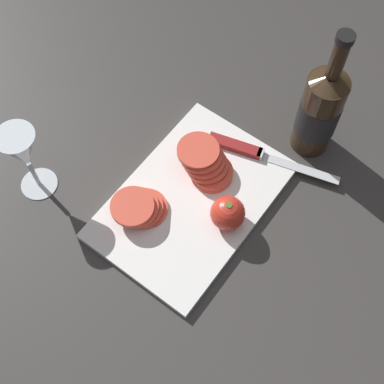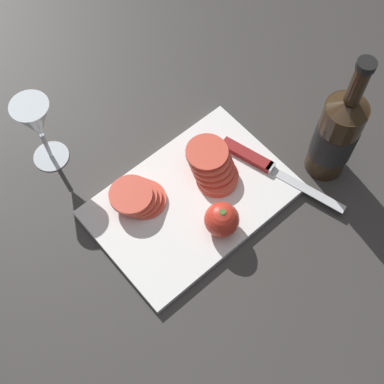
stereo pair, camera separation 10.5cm
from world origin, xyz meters
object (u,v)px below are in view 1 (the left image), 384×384
tomato_slice_stack_far (206,163)px  wine_glass (23,153)px  knife (245,149)px  tomato_slice_stack_near (139,207)px  whole_tomato (228,213)px  wine_bottle (320,111)px

tomato_slice_stack_far → wine_glass: bearing=130.8°
wine_glass → knife: bearing=-43.8°
wine_glass → tomato_slice_stack_near: size_ratio=1.66×
whole_tomato → tomato_slice_stack_near: whole_tomato is taller
whole_tomato → tomato_slice_stack_near: size_ratio=0.64×
knife → tomato_slice_stack_near: bearing=-125.0°
wine_bottle → whole_tomato: bearing=173.2°
wine_bottle → tomato_slice_stack_far: size_ratio=2.48×
tomato_slice_stack_far → wine_bottle: bearing=-33.8°
tomato_slice_stack_near → tomato_slice_stack_far: (0.15, -0.05, 0.01)m
whole_tomato → knife: bearing=22.1°
wine_bottle → tomato_slice_stack_far: 0.25m
whole_tomato → tomato_slice_stack_far: size_ratio=0.53×
wine_glass → tomato_slice_stack_near: bearing=-71.7°
wine_glass → tomato_slice_stack_near: (0.07, -0.21, -0.09)m
wine_bottle → wine_glass: size_ratio=1.78×
wine_glass → tomato_slice_stack_near: wine_glass is taller
tomato_slice_stack_far → whole_tomato: bearing=-123.8°
knife → tomato_slice_stack_near: tomato_slice_stack_near is taller
wine_bottle → knife: bearing=139.7°
wine_glass → tomato_slice_stack_far: bearing=-49.2°
wine_bottle → tomato_slice_stack_near: 0.40m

